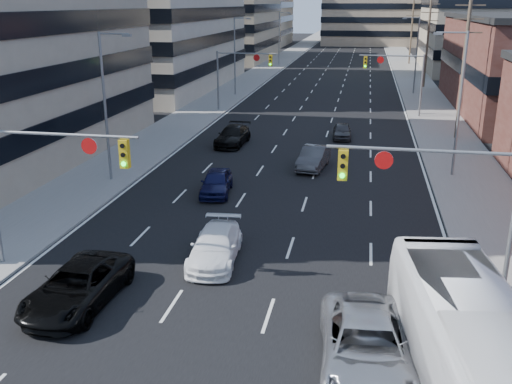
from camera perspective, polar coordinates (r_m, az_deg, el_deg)
The scene contains 27 objects.
road_surface at distance 142.09m, azimuth 9.11°, elevation 13.94°, with size 18.00×300.00×0.02m, color black.
sidewalk_left at distance 142.93m, azimuth 4.36°, elevation 14.17°, with size 5.00×300.00×0.15m, color slate.
sidewalk_right at distance 142.17m, azimuth 13.88°, elevation 13.68°, with size 5.00×300.00×0.15m, color slate.
office_left_far at distance 115.28m, azimuth -3.82°, elevation 17.11°, with size 20.00×30.00×16.00m, color gray.
office_right_far at distance 101.73m, azimuth 23.10°, elevation 15.01°, with size 22.00×28.00×14.00m, color gray.
bg_block_left at distance 155.11m, azimuth -1.48°, elevation 18.21°, with size 24.00×24.00×20.00m, color #ADA089.
bg_block_right at distance 144.30m, azimuth 22.50°, elevation 15.28°, with size 22.00×22.00×12.00m, color gray.
signal_near_left at distance 23.92m, azimuth -20.27°, elevation 2.06°, with size 6.59×0.33×6.00m.
signal_near_right at distance 20.78m, azimuth 17.84°, elevation -0.06°, with size 6.59×0.33×6.00m.
signal_far_left at distance 58.30m, azimuth -1.60°, elevation 12.23°, with size 6.09×0.33×6.00m.
signal_far_right at distance 57.04m, azimuth 13.98°, elevation 11.57°, with size 6.09×0.33×6.00m.
utility_pole_block at distance 48.45m, azimuth 20.04°, elevation 11.64°, with size 2.20×0.28×11.00m.
utility_pole_midblock at distance 78.13m, azimuth 16.77°, elevation 14.15°, with size 2.20×0.28×11.00m.
utility_pole_distant at distance 107.99m, azimuth 15.29°, elevation 15.26°, with size 2.20×0.28×11.00m.
streetlight_left_near at distance 35.45m, azimuth -14.67°, elevation 8.84°, with size 2.03×0.22×9.00m.
streetlight_left_mid at distance 68.52m, azimuth -2.01°, elevation 13.79°, with size 2.03×0.22×9.00m.
streetlight_left_far at distance 102.88m, azimuth 2.43°, elevation 15.33°, with size 2.03×0.22×9.00m.
streetlight_right_near at distance 37.47m, azimuth 19.53°, elevation 8.88°, with size 2.03×0.22×9.00m.
streetlight_right_far at distance 72.06m, azimuth 15.65°, elevation 13.37°, with size 2.03×0.22×9.00m.
black_pickup at distance 22.10m, azimuth -17.41°, elevation -8.98°, with size 2.46×5.34×1.48m, color black.
white_van at distance 24.54m, azimuth -4.10°, elevation -5.44°, with size 1.92×4.73×1.37m, color white.
silver_suv at distance 17.96m, azimuth 10.96°, elevation -14.94°, with size 2.72×5.90×1.64m, color #A5A6AA.
transit_bus at distance 16.15m, azimuth 21.80°, elevation -16.67°, with size 2.80×11.97×3.33m, color white.
sedan_blue at distance 33.11m, azimuth -3.99°, elevation 0.98°, with size 1.64×4.09×1.39m, color #0D0F36.
sedan_grey_center at distance 38.35m, azimuth 5.77°, elevation 3.43°, with size 1.55×4.44×1.46m, color #39393C.
sedan_black_far at distance 44.63m, azimuth -2.34°, elevation 5.64°, with size 2.04×5.01×1.45m, color black.
sedan_grey_right at distance 47.33m, azimuth 8.60°, elevation 6.06°, with size 1.46×3.63×1.24m, color #353538.
Camera 1 is at (4.70, -11.62, 10.60)m, focal length 40.00 mm.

